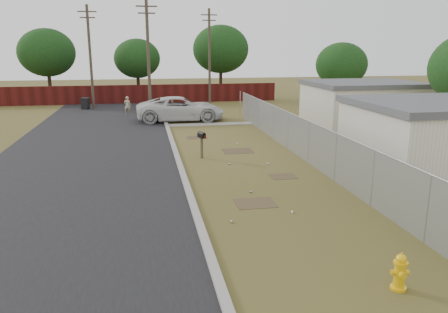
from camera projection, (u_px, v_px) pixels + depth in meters
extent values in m
plane|color=brown|center=(245.00, 166.00, 20.39)|extent=(120.00, 120.00, 0.00)
cube|color=black|center=(96.00, 138.00, 26.70)|extent=(9.00, 60.00, 0.02)
cube|color=#9D9C92|center=(170.00, 134.00, 27.48)|extent=(0.25, 60.00, 0.12)
cube|color=#9D9C92|center=(209.00, 124.00, 31.36)|extent=(6.20, 1.00, 0.03)
cylinder|color=#989BA1|center=(428.00, 209.00, 12.11)|extent=(0.06, 0.06, 2.00)
cylinder|color=#989BA1|center=(373.00, 179.00, 14.97)|extent=(0.06, 0.06, 2.00)
cylinder|color=#989BA1|center=(336.00, 158.00, 17.83)|extent=(0.06, 0.06, 2.00)
cylinder|color=#989BA1|center=(309.00, 142.00, 20.70)|extent=(0.06, 0.06, 2.00)
cylinder|color=#989BA1|center=(288.00, 131.00, 23.56)|extent=(0.06, 0.06, 2.00)
cylinder|color=#989BA1|center=(272.00, 122.00, 26.42)|extent=(0.06, 0.06, 2.00)
cylinder|color=#989BA1|center=(260.00, 115.00, 29.28)|extent=(0.06, 0.06, 2.00)
cylinder|color=#989BA1|center=(249.00, 109.00, 32.14)|extent=(0.06, 0.06, 2.00)
cylinder|color=#989BA1|center=(240.00, 104.00, 35.00)|extent=(0.06, 0.06, 2.00)
cylinder|color=#989BA1|center=(302.00, 118.00, 21.41)|extent=(0.04, 26.00, 0.04)
cube|color=gray|center=(301.00, 138.00, 21.65)|extent=(0.01, 26.00, 2.00)
cube|color=black|center=(302.00, 152.00, 21.83)|extent=(0.03, 26.00, 0.60)
cube|color=#48110F|center=(128.00, 94.00, 42.96)|extent=(30.00, 0.12, 1.80)
cylinder|color=brown|center=(149.00, 59.00, 33.86)|extent=(0.24, 0.24, 9.00)
cube|color=brown|center=(146.00, 6.00, 32.91)|extent=(1.60, 0.10, 0.10)
cube|color=brown|center=(147.00, 13.00, 33.03)|extent=(1.30, 0.10, 0.10)
cylinder|color=brown|center=(90.00, 58.00, 38.70)|extent=(0.24, 0.24, 9.00)
cube|color=brown|center=(87.00, 12.00, 37.75)|extent=(1.60, 0.10, 0.10)
cube|color=brown|center=(87.00, 18.00, 37.87)|extent=(1.30, 0.10, 0.10)
cylinder|color=brown|center=(209.00, 57.00, 42.55)|extent=(0.24, 0.24, 9.00)
cube|color=brown|center=(209.00, 15.00, 41.60)|extent=(1.60, 0.10, 0.10)
cube|color=brown|center=(209.00, 20.00, 41.72)|extent=(1.30, 0.10, 0.10)
cube|color=white|center=(362.00, 106.00, 30.49)|extent=(7.00, 6.00, 2.80)
cube|color=#4F4F54|center=(364.00, 84.00, 30.11)|extent=(7.28, 6.24, 0.30)
cylinder|color=#342417|center=(50.00, 85.00, 45.18)|extent=(0.36, 0.36, 3.30)
ellipsoid|color=black|center=(47.00, 53.00, 44.40)|extent=(5.70, 5.70, 4.84)
cylinder|color=#342417|center=(138.00, 85.00, 47.78)|extent=(0.36, 0.36, 2.86)
ellipsoid|color=black|center=(137.00, 58.00, 47.10)|extent=(4.94, 4.94, 4.20)
cylinder|color=#342417|center=(221.00, 81.00, 48.33)|extent=(0.36, 0.36, 3.52)
ellipsoid|color=black|center=(221.00, 49.00, 47.50)|extent=(6.08, 6.08, 5.17)
cylinder|color=#342417|center=(340.00, 94.00, 39.54)|extent=(0.36, 0.36, 2.64)
ellipsoid|color=black|center=(341.00, 65.00, 38.91)|extent=(4.56, 4.56, 3.88)
cylinder|color=#EBB50C|center=(398.00, 288.00, 9.98)|extent=(0.42, 0.42, 0.06)
cylinder|color=#EBB50C|center=(399.00, 275.00, 9.90)|extent=(0.30, 0.30, 0.61)
cylinder|color=#EBB50C|center=(401.00, 263.00, 9.83)|extent=(0.39, 0.39, 0.05)
sphere|color=#EBB50C|center=(401.00, 259.00, 9.81)|extent=(0.29, 0.29, 0.24)
cylinder|color=#EBB50C|center=(402.00, 254.00, 9.77)|extent=(0.05, 0.05, 0.06)
cylinder|color=#EBB50C|center=(393.00, 272.00, 9.88)|extent=(0.13, 0.14, 0.12)
cylinder|color=#EBB50C|center=(406.00, 272.00, 9.88)|extent=(0.13, 0.14, 0.12)
cylinder|color=#EBB50C|center=(402.00, 275.00, 9.74)|extent=(0.17, 0.15, 0.15)
cube|color=brown|center=(202.00, 147.00, 21.68)|extent=(0.13, 0.13, 1.10)
cube|color=black|center=(202.00, 136.00, 21.54)|extent=(0.38, 0.57, 0.20)
cylinder|color=black|center=(202.00, 134.00, 21.51)|extent=(0.38, 0.57, 0.20)
cube|color=red|center=(204.00, 137.00, 21.30)|extent=(0.04, 0.05, 0.11)
imported|color=silver|center=(181.00, 109.00, 32.73)|extent=(6.57, 3.07, 1.82)
imported|color=tan|center=(127.00, 106.00, 35.70)|extent=(0.62, 0.47, 1.51)
cube|color=black|center=(85.00, 104.00, 39.01)|extent=(0.73, 0.73, 0.96)
cube|color=black|center=(85.00, 98.00, 38.88)|extent=(0.80, 0.80, 0.08)
cylinder|color=black|center=(88.00, 109.00, 38.79)|extent=(0.10, 0.21, 0.20)
cylinder|color=silver|center=(292.00, 212.00, 14.55)|extent=(0.09, 0.11, 0.07)
cylinder|color=#A3A2A7|center=(251.00, 192.00, 16.59)|extent=(0.11, 0.09, 0.07)
cylinder|color=silver|center=(268.00, 163.00, 20.66)|extent=(0.11, 0.08, 0.07)
cylinder|color=#A3A2A7|center=(232.00, 222.00, 13.75)|extent=(0.08, 0.11, 0.07)
cylinder|color=silver|center=(238.00, 143.00, 24.94)|extent=(0.12, 0.12, 0.07)
cylinder|color=#A3A2A7|center=(229.00, 164.00, 20.61)|extent=(0.10, 0.07, 0.07)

